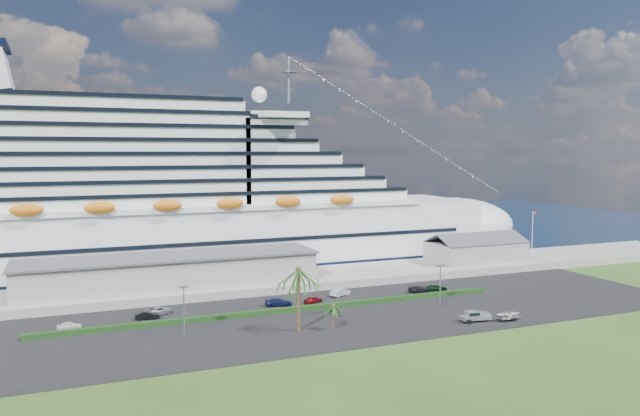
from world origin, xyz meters
name	(u,v)px	position (x,y,z in m)	size (l,w,h in m)	color
ground	(364,332)	(0.00, 0.00, 0.00)	(420.00, 420.00, 0.00)	#324717
asphalt_lot	(337,315)	(0.00, 11.00, 0.06)	(140.00, 38.00, 0.12)	black
wharf	(284,280)	(0.00, 40.00, 0.90)	(240.00, 20.00, 1.80)	gray
water	(200,234)	(0.00, 130.00, 0.01)	(420.00, 160.00, 0.02)	#0B1B31
cruise_ship	(168,204)	(-21.53, 64.00, 16.69)	(191.00, 38.00, 54.00)	silver
terminal_building	(170,270)	(-25.00, 40.00, 5.01)	(61.00, 15.00, 6.30)	gray
port_shed	(476,250)	(52.00, 40.00, 4.40)	(24.00, 12.31, 7.37)	gray
flagpole	(533,232)	(70.04, 40.00, 8.27)	(1.08, 0.16, 12.00)	silver
hedge	(286,310)	(-8.00, 16.00, 0.57)	(88.00, 1.10, 0.90)	black
lamp_post_left	(184,305)	(-28.00, 8.00, 5.34)	(1.60, 0.35, 8.27)	gray
lamp_post_right	(440,281)	(20.00, 8.00, 5.34)	(1.60, 0.35, 8.27)	gray
palm_tall	(299,277)	(-10.00, 4.00, 9.20)	(8.82, 8.82, 11.13)	#47301E
palm_short	(333,309)	(-4.50, 2.50, 3.67)	(3.53, 3.53, 4.56)	#47301E
parked_car_0	(69,326)	(-44.93, 19.44, 0.78)	(1.56, 3.87, 1.32)	white
parked_car_1	(147,315)	(-32.14, 21.09, 0.81)	(1.46, 4.19, 1.38)	black
parked_car_2	(160,310)	(-29.61, 23.66, 0.83)	(2.34, 5.08, 1.41)	gray
parked_car_3	(278,302)	(-7.68, 21.20, 0.88)	(2.13, 5.23, 1.52)	#141A47
parked_car_4	(313,300)	(-0.68, 20.77, 0.80)	(1.61, 4.01, 1.37)	maroon
parked_car_5	(340,292)	(6.66, 24.08, 0.90)	(1.66, 4.75, 1.56)	silver
parked_car_6	(437,288)	(27.55, 20.63, 0.77)	(2.15, 4.66, 1.29)	black
parked_car_7	(419,289)	(23.37, 20.80, 0.82)	(1.96, 4.82, 1.40)	black
pickup_truck	(475,316)	(20.30, -2.36, 1.16)	(5.63, 2.71, 1.90)	black
boat_trailer	(509,315)	(26.31, -4.09, 1.16)	(5.52, 3.66, 1.57)	gray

